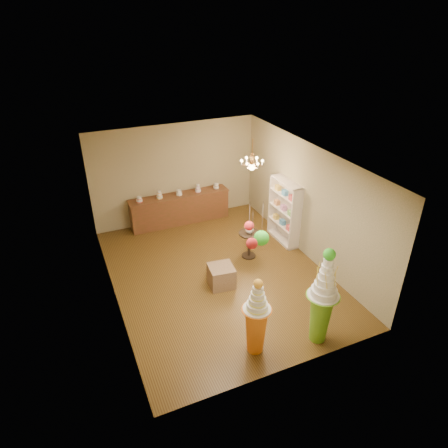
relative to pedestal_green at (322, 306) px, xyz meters
name	(u,v)px	position (x,y,z in m)	size (l,w,h in m)	color
floor	(218,274)	(-0.97, 2.83, -0.84)	(6.50, 6.50, 0.00)	#523916
ceiling	(217,159)	(-0.97, 2.83, 2.16)	(6.50, 6.50, 0.00)	silver
wall_back	(175,174)	(-0.97, 6.08, 0.66)	(5.00, 0.04, 3.00)	gray
wall_front	(293,305)	(-0.97, -0.42, 0.66)	(5.00, 0.04, 3.00)	gray
wall_left	(108,243)	(-3.47, 2.83, 0.66)	(0.04, 6.50, 3.00)	gray
wall_right	(308,202)	(1.53, 2.83, 0.66)	(0.04, 6.50, 3.00)	gray
pedestal_green	(322,306)	(0.00, 0.00, 0.00)	(0.73, 0.73, 2.13)	#6AB227
pedestal_orange	(256,323)	(-1.28, 0.24, -0.17)	(0.60, 0.60, 1.67)	orange
burlap_riser	(221,276)	(-1.07, 2.38, -0.58)	(0.57, 0.57, 0.52)	#806145
sideboard	(180,208)	(-0.97, 5.80, -0.36)	(3.04, 0.54, 1.16)	brown
shelving_unit	(284,211)	(1.37, 3.63, 0.06)	(0.33, 1.20, 1.80)	silver
round_table	(249,241)	(0.09, 3.24, -0.37)	(0.61, 0.61, 0.72)	black
vase	(250,229)	(0.09, 3.24, -0.01)	(0.21, 0.21, 0.22)	silver
pom_red_left	(252,243)	(-1.37, 0.37, 1.53)	(0.20, 0.20, 0.73)	#423630
pom_green_mid	(261,238)	(-1.06, 0.60, 1.44)	(0.27, 0.27, 0.86)	#423630
pom_red_right	(249,226)	(-1.28, 0.66, 1.70)	(0.17, 0.17, 0.55)	#423630
chandelier	(252,165)	(0.44, 3.90, 1.46)	(0.81, 0.81, 0.85)	#D8924C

